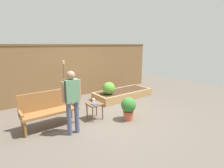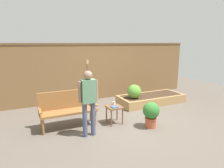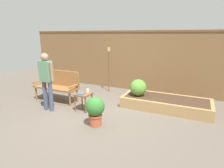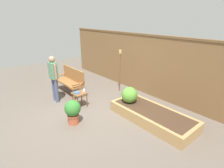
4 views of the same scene
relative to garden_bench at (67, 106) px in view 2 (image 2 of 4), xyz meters
name	(u,v)px [view 2 (image 2 of 4)]	position (x,y,z in m)	size (l,w,h in m)	color
ground_plane	(127,123)	(1.52, -0.48, -0.54)	(14.00, 14.00, 0.00)	#60564C
fence_back	(94,71)	(1.52, 2.12, 0.55)	(8.40, 0.14, 2.16)	brown
garden_bench	(67,106)	(0.00, 0.00, 0.00)	(1.44, 0.48, 0.94)	#936033
side_table	(114,109)	(1.19, -0.36, -0.15)	(0.40, 0.40, 0.48)	brown
cup_on_table	(114,103)	(1.24, -0.22, -0.02)	(0.11, 0.07, 0.10)	silver
book_on_table	(115,107)	(1.16, -0.43, -0.05)	(0.18, 0.16, 0.03)	#38609E
potted_boxwood	(151,113)	(1.93, -1.00, -0.15)	(0.43, 0.43, 0.67)	#B75638
raised_planter_bed	(151,99)	(3.20, 0.74, -0.39)	(2.40, 1.00, 0.30)	#AD8451
shrub_near_bench	(134,92)	(2.42, 0.63, -0.01)	(0.48, 0.48, 0.48)	brown
tiki_torch	(87,74)	(1.05, 1.50, 0.55)	(0.10, 0.10, 1.59)	brown
person_by_bench	(88,98)	(0.33, -0.77, 0.39)	(0.47, 0.20, 1.56)	#475170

